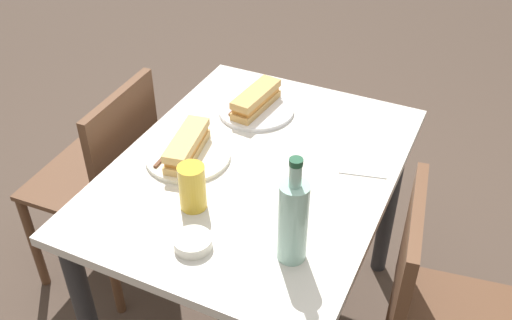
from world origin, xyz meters
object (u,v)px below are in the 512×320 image
object	(u,v)px
chair_near	(434,314)
water_bottle	(293,220)
plate_near	(256,110)
plate_far	(188,157)
baguette_sandwich_far	(187,146)
olive_bowl	(192,242)
chair_far	(108,176)
baguette_sandwich_near	(256,99)
knife_near	(240,104)
beer_glass	(192,187)
knife_far	(168,153)
dining_table	(256,196)

from	to	relation	value
chair_near	water_bottle	world-z (taller)	water_bottle
plate_near	plate_far	size ratio (longest dim) A/B	1.00
plate_near	baguette_sandwich_far	bearing A→B (deg)	167.39
baguette_sandwich_far	olive_bowl	size ratio (longest dim) A/B	2.40
baguette_sandwich_far	water_bottle	xyz separation A→B (m)	(-0.24, -0.44, 0.07)
plate_near	plate_far	bearing A→B (deg)	167.39
chair_far	plate_near	distance (m)	0.60
plate_near	baguette_sandwich_near	bearing A→B (deg)	0.00
plate_far	olive_bowl	bearing A→B (deg)	-147.66
knife_near	baguette_sandwich_near	bearing A→B (deg)	-84.61
beer_glass	olive_bowl	world-z (taller)	beer_glass
chair_near	knife_far	xyz separation A→B (m)	(0.03, 0.86, 0.27)
knife_near	knife_far	distance (m)	0.36
chair_near	baguette_sandwich_near	xyz separation A→B (m)	(0.39, 0.73, 0.30)
chair_near	plate_near	xyz separation A→B (m)	(0.39, 0.73, 0.26)
chair_near	baguette_sandwich_far	xyz separation A→B (m)	(0.05, 0.80, 0.30)
plate_near	baguette_sandwich_near	world-z (taller)	baguette_sandwich_near
dining_table	plate_far	world-z (taller)	plate_far
olive_bowl	baguette_sandwich_near	bearing A→B (deg)	11.07
chair_near	olive_bowl	bearing A→B (deg)	113.72
knife_far	olive_bowl	xyz separation A→B (m)	(-0.30, -0.26, -0.00)
dining_table	plate_near	xyz separation A→B (m)	(0.27, 0.13, 0.13)
chair_near	beer_glass	distance (m)	0.76
chair_far	knife_near	xyz separation A→B (m)	(0.27, -0.41, 0.27)
plate_near	knife_near	size ratio (longest dim) A/B	1.44
knife_far	olive_bowl	world-z (taller)	olive_bowl
water_bottle	baguette_sandwich_far	bearing A→B (deg)	61.24
plate_far	knife_far	distance (m)	0.06
dining_table	baguette_sandwich_near	size ratio (longest dim) A/B	4.62
chair_far	knife_near	world-z (taller)	chair_far
chair_near	knife_near	world-z (taller)	chair_near
knife_far	baguette_sandwich_far	bearing A→B (deg)	-69.02
chair_far	plate_far	bearing A→B (deg)	-98.80
chair_far	knife_near	distance (m)	0.56
knife_far	water_bottle	xyz separation A→B (m)	(-0.22, -0.50, 0.10)
chair_near	plate_near	bearing A→B (deg)	62.05
dining_table	water_bottle	size ratio (longest dim) A/B	3.50
knife_near	beer_glass	world-z (taller)	beer_glass
plate_near	olive_bowl	distance (m)	0.66
dining_table	olive_bowl	size ratio (longest dim) A/B	10.71
plate_far	olive_bowl	world-z (taller)	olive_bowl
chair_far	chair_near	bearing A→B (deg)	-95.51
chair_near	plate_far	distance (m)	0.85
chair_near	dining_table	bearing A→B (deg)	79.43
baguette_sandwich_near	knife_far	bearing A→B (deg)	159.66
dining_table	water_bottle	distance (m)	0.45
baguette_sandwich_far	knife_far	distance (m)	0.07
baguette_sandwich_far	knife_far	size ratio (longest dim) A/B	1.32
olive_bowl	chair_far	bearing A→B (deg)	57.55
chair_far	chair_near	xyz separation A→B (m)	(-0.12, -1.20, 0.00)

